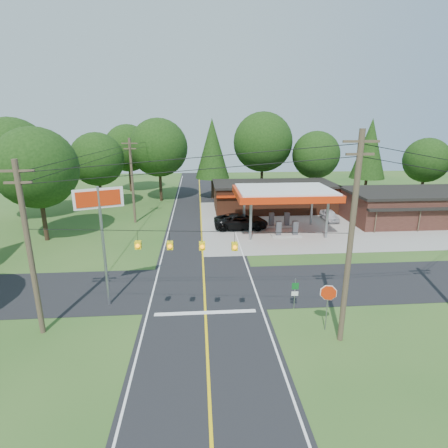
{
  "coord_description": "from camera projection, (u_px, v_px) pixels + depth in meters",
  "views": [
    {
      "loc": [
        -0.31,
        -23.49,
        11.82
      ],
      "look_at": [
        2.0,
        7.0,
        2.8
      ],
      "focal_mm": 28.0,
      "sensor_mm": 36.0,
      "label": 1
    }
  ],
  "objects": [
    {
      "name": "big_stop_sign",
      "position": [
        100.0,
        217.0,
        21.73
      ],
      "size": [
        2.79,
        1.17,
        8.01
      ],
      "color": "gray",
      "rests_on": "ground"
    },
    {
      "name": "ground",
      "position": [
        204.0,
        287.0,
        25.83
      ],
      "size": [
        120.0,
        120.0,
        0.0
      ],
      "primitive_type": "plane",
      "color": "#27501C",
      "rests_on": "ground"
    },
    {
      "name": "main_highway",
      "position": [
        204.0,
        287.0,
        25.83
      ],
      "size": [
        8.0,
        120.0,
        0.02
      ],
      "primitive_type": "cube",
      "color": "black",
      "rests_on": "ground"
    },
    {
      "name": "sedan_car",
      "position": [
        329.0,
        215.0,
        43.06
      ],
      "size": [
        3.85,
        3.85,
        1.3
      ],
      "primitive_type": "imported",
      "rotation": [
        0.0,
        0.0,
        -0.01
      ],
      "color": "silver",
      "rests_on": "ground"
    },
    {
      "name": "lane_center_yellow",
      "position": [
        204.0,
        287.0,
        25.83
      ],
      "size": [
        0.15,
        110.0,
        0.0
      ],
      "primitive_type": "cube",
      "color": "yellow",
      "rests_on": "main_highway"
    },
    {
      "name": "route_sign_post",
      "position": [
        295.0,
        291.0,
        22.52
      ],
      "size": [
        0.44,
        0.1,
        2.15
      ],
      "color": "gray",
      "rests_on": "ground"
    },
    {
      "name": "octagonal_stop_sign",
      "position": [
        328.0,
        296.0,
        19.97
      ],
      "size": [
        0.96,
        0.33,
        2.91
      ],
      "color": "gray",
      "rests_on": "ground"
    },
    {
      "name": "gas_canopy",
      "position": [
        284.0,
        194.0,
        37.71
      ],
      "size": [
        10.6,
        7.4,
        4.88
      ],
      "color": "gray",
      "rests_on": "ground"
    },
    {
      "name": "utility_pole_near_right",
      "position": [
        351.0,
        240.0,
        18.0
      ],
      "size": [
        1.8,
        0.3,
        11.5
      ],
      "color": "#473828",
      "rests_on": "ground"
    },
    {
      "name": "convenience_store",
      "position": [
        273.0,
        196.0,
        48.0
      ],
      "size": [
        16.4,
        7.55,
        3.8
      ],
      "color": "#582A19",
      "rests_on": "ground"
    },
    {
      "name": "utility_pole_near_left",
      "position": [
        29.0,
        249.0,
        18.89
      ],
      "size": [
        1.8,
        0.3,
        10.0
      ],
      "color": "#473828",
      "rests_on": "ground"
    },
    {
      "name": "utility_pole_north",
      "position": [
        160.0,
        166.0,
        57.49
      ],
      "size": [
        0.3,
        0.3,
        9.5
      ],
      "color": "#473828",
      "rests_on": "ground"
    },
    {
      "name": "utility_pole_far_left",
      "position": [
        132.0,
        180.0,
        41.0
      ],
      "size": [
        1.8,
        0.3,
        10.0
      ],
      "color": "#473828",
      "rests_on": "ground"
    },
    {
      "name": "suv_car",
      "position": [
        241.0,
        221.0,
        39.79
      ],
      "size": [
        6.17,
        6.17,
        1.71
      ],
      "primitive_type": "imported",
      "rotation": [
        0.0,
        0.0,
        1.57
      ],
      "color": "black",
      "rests_on": "ground"
    },
    {
      "name": "strip_building",
      "position": [
        431.0,
        206.0,
        42.6
      ],
      "size": [
        20.4,
        8.75,
        3.8
      ],
      "color": "#3C1E18",
      "rests_on": "ground"
    },
    {
      "name": "treeline_backdrop",
      "position": [
        206.0,
        155.0,
        46.74
      ],
      "size": [
        70.27,
        51.59,
        13.3
      ],
      "color": "#332316",
      "rests_on": "ground"
    },
    {
      "name": "cross_road",
      "position": [
        204.0,
        287.0,
        25.83
      ],
      "size": [
        70.0,
        7.0,
        0.02
      ],
      "primitive_type": "cube",
      "color": "black",
      "rests_on": "ground"
    },
    {
      "name": "overhead_beacons",
      "position": [
        186.0,
        233.0,
        18.27
      ],
      "size": [
        17.04,
        2.04,
        1.03
      ],
      "color": "black",
      "rests_on": "ground"
    }
  ]
}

